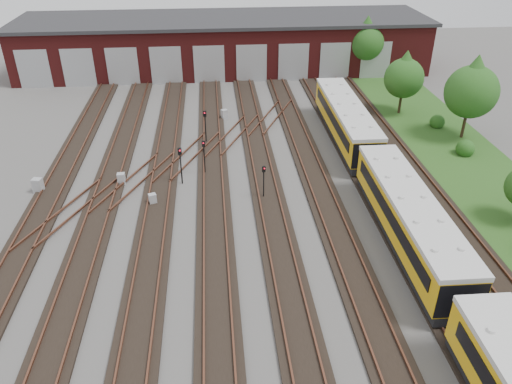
{
  "coord_description": "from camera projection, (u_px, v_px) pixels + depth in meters",
  "views": [
    {
      "loc": [
        -1.73,
        -24.33,
        18.92
      ],
      "look_at": [
        0.86,
        4.36,
        2.0
      ],
      "focal_mm": 35.0,
      "sensor_mm": 36.0,
      "label": 1
    }
  ],
  "objects": [
    {
      "name": "ground",
      "position": [
        248.0,
        256.0,
        30.61
      ],
      "size": [
        120.0,
        120.0,
        0.0
      ],
      "primitive_type": "plane",
      "color": "#4C4946",
      "rests_on": "ground"
    },
    {
      "name": "track_network",
      "position": [
        245.0,
        249.0,
        31.05
      ],
      "size": [
        30.4,
        70.0,
        0.33
      ],
      "color": "black",
      "rests_on": "ground"
    },
    {
      "name": "maintenance_shed",
      "position": [
        224.0,
        43.0,
        63.32
      ],
      "size": [
        51.0,
        12.5,
        6.35
      ],
      "color": "#581616",
      "rests_on": "ground"
    },
    {
      "name": "grass_verge",
      "position": [
        471.0,
        168.0,
        40.66
      ],
      "size": [
        8.0,
        55.0,
        0.05
      ],
      "primitive_type": "cube",
      "color": "#244D19",
      "rests_on": "ground"
    },
    {
      "name": "metro_train",
      "position": [
        409.0,
        219.0,
        30.77
      ],
      "size": [
        2.89,
        47.0,
        3.09
      ],
      "rotation": [
        0.0,
        0.0,
        -0.01
      ],
      "color": "black",
      "rests_on": "ground"
    },
    {
      "name": "signal_mast_0",
      "position": [
        204.0,
        153.0,
        38.85
      ],
      "size": [
        0.25,
        0.24,
        2.9
      ],
      "rotation": [
        0.0,
        0.0,
        -0.12
      ],
      "color": "black",
      "rests_on": "ground"
    },
    {
      "name": "signal_mast_1",
      "position": [
        180.0,
        161.0,
        37.49
      ],
      "size": [
        0.29,
        0.28,
        3.01
      ],
      "rotation": [
        0.0,
        0.0,
        0.25
      ],
      "color": "black",
      "rests_on": "ground"
    },
    {
      "name": "signal_mast_2",
      "position": [
        205.0,
        123.0,
        43.87
      ],
      "size": [
        0.28,
        0.26,
        3.07
      ],
      "rotation": [
        0.0,
        0.0,
        -0.12
      ],
      "color": "black",
      "rests_on": "ground"
    },
    {
      "name": "signal_mast_3",
      "position": [
        264.0,
        178.0,
        35.71
      ],
      "size": [
        0.26,
        0.25,
        2.63
      ],
      "rotation": [
        0.0,
        0.0,
        0.41
      ],
      "color": "black",
      "rests_on": "ground"
    },
    {
      "name": "relay_cabinet_0",
      "position": [
        38.0,
        186.0,
        37.05
      ],
      "size": [
        0.78,
        0.69,
        1.13
      ],
      "primitive_type": "cube",
      "rotation": [
        0.0,
        0.0,
        -0.21
      ],
      "color": "#A2A3A7",
      "rests_on": "ground"
    },
    {
      "name": "relay_cabinet_1",
      "position": [
        121.0,
        179.0,
        38.12
      ],
      "size": [
        0.59,
        0.49,
        0.95
      ],
      "primitive_type": "cube",
      "rotation": [
        0.0,
        0.0,
        0.04
      ],
      "color": "#A2A3A7",
      "rests_on": "ground"
    },
    {
      "name": "relay_cabinet_2",
      "position": [
        153.0,
        199.0,
        35.61
      ],
      "size": [
        0.63,
        0.58,
        0.86
      ],
      "primitive_type": "cube",
      "rotation": [
        0.0,
        0.0,
        0.34
      ],
      "color": "#A2A3A7",
      "rests_on": "ground"
    },
    {
      "name": "relay_cabinet_3",
      "position": [
        224.0,
        114.0,
        49.58
      ],
      "size": [
        0.72,
        0.68,
        0.96
      ],
      "primitive_type": "cube",
      "rotation": [
        0.0,
        0.0,
        0.42
      ],
      "color": "#A2A3A7",
      "rests_on": "ground"
    },
    {
      "name": "relay_cabinet_4",
      "position": [
        372.0,
        148.0,
        42.81
      ],
      "size": [
        0.64,
        0.55,
        0.99
      ],
      "primitive_type": "cube",
      "rotation": [
        0.0,
        0.0,
        -0.1
      ],
      "color": "#A2A3A7",
      "rests_on": "ground"
    },
    {
      "name": "tree_0",
      "position": [
        366.0,
        38.0,
        59.61
      ],
      "size": [
        4.38,
        4.38,
        7.26
      ],
      "color": "#2F2115",
      "rests_on": "ground"
    },
    {
      "name": "tree_1",
      "position": [
        405.0,
        73.0,
        49.06
      ],
      "size": [
        3.89,
        3.89,
        6.45
      ],
      "color": "#2F2115",
      "rests_on": "ground"
    },
    {
      "name": "tree_2",
      "position": [
        473.0,
        86.0,
        43.4
      ],
      "size": [
        4.64,
        4.64,
        7.68
      ],
      "color": "#2F2115",
      "rests_on": "ground"
    },
    {
      "name": "bush_1",
      "position": [
        466.0,
        146.0,
        42.46
      ],
      "size": [
        1.56,
        1.56,
        1.56
      ],
      "primitive_type": "sphere",
      "color": "#1F4714",
      "rests_on": "ground"
    },
    {
      "name": "bush_2",
      "position": [
        438.0,
        120.0,
        47.71
      ],
      "size": [
        1.41,
        1.41,
        1.41
      ],
      "primitive_type": "sphere",
      "color": "#1F4714",
      "rests_on": "ground"
    }
  ]
}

